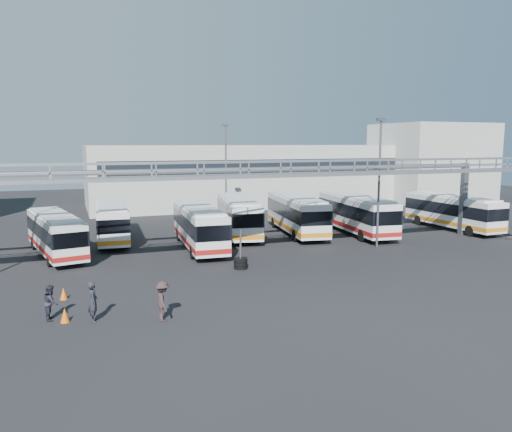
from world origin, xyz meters
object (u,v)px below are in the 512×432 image
object	(u,v)px
bus_2	(55,233)
cone_right	(64,294)
cone_left	(65,315)
tire_stack	(241,262)
bus_3	(112,220)
bus_4	(199,225)
bus_6	(296,213)
bus_7	(356,213)
bus_5	(238,215)
pedestrian_b	(51,302)
light_pole_back	(226,169)
pedestrian_a	(93,302)
bus_9	(452,211)
pedestrian_c	(163,301)
light_pole_mid	(379,176)

from	to	relation	value
bus_2	cone_right	bearing A→B (deg)	-98.91
cone_left	tire_stack	distance (m)	12.77
bus_3	bus_4	size ratio (longest dim) A/B	0.96
bus_6	bus_7	distance (m)	5.49
bus_3	bus_2	bearing A→B (deg)	-131.25
bus_5	bus_6	bearing A→B (deg)	-0.57
bus_2	pedestrian_b	bearing A→B (deg)	-101.51
bus_2	bus_6	distance (m)	20.65
bus_3	bus_7	size ratio (longest dim) A/B	0.91
light_pole_back	pedestrian_a	xyz separation A→B (m)	(-14.24, -24.78, -4.77)
bus_3	cone_right	world-z (taller)	bus_3
bus_2	cone_right	size ratio (longest dim) A/B	16.61
pedestrian_a	tire_stack	xyz separation A→B (m)	(9.67, 6.98, -0.52)
bus_4	tire_stack	size ratio (longest dim) A/B	4.32
pedestrian_a	bus_9	bearing A→B (deg)	-65.70
bus_7	pedestrian_c	distance (m)	26.61
bus_5	bus_9	size ratio (longest dim) A/B	1.06
bus_7	bus_9	distance (m)	9.99
bus_3	bus_6	world-z (taller)	bus_6
pedestrian_b	tire_stack	xyz separation A→B (m)	(11.52, 5.94, -0.40)
cone_left	bus_6	bearing A→B (deg)	40.51
bus_5	bus_6	size ratio (longest dim) A/B	0.98
bus_3	bus_7	distance (m)	21.76
bus_3	pedestrian_b	size ratio (longest dim) A/B	6.47
bus_6	pedestrian_b	bearing A→B (deg)	-132.79
pedestrian_a	pedestrian_b	bearing A→B (deg)	62.24
light_pole_mid	cone_right	size ratio (longest dim) A/B	15.97
light_pole_back	cone_right	world-z (taller)	light_pole_back
bus_2	pedestrian_a	distance (m)	15.57
light_pole_back	tire_stack	distance (m)	19.13
bus_4	tire_stack	bearing A→B (deg)	-78.62
bus_3	cone_left	bearing A→B (deg)	-97.66
bus_5	pedestrian_b	distance (m)	23.19
bus_4	tire_stack	xyz separation A→B (m)	(0.95, -7.31, -1.42)
bus_4	bus_5	world-z (taller)	bus_5
bus_2	pedestrian_c	world-z (taller)	bus_2
bus_5	cone_left	xyz separation A→B (m)	(-14.66, -18.09, -1.55)
cone_left	cone_right	distance (m)	3.70
bus_4	cone_right	world-z (taller)	bus_4
tire_stack	pedestrian_c	bearing A→B (deg)	-129.58
cone_right	light_pole_mid	bearing A→B (deg)	13.57
bus_2	bus_5	world-z (taller)	bus_5
bus_2	bus_7	size ratio (longest dim) A/B	0.90
bus_2	pedestrian_b	world-z (taller)	bus_2
light_pole_back	bus_5	xyz separation A→B (m)	(-0.85, -6.30, -3.83)
bus_3	cone_left	size ratio (longest dim) A/B	15.80
bus_5	pedestrian_b	size ratio (longest dim) A/B	6.93
bus_6	light_pole_back	bearing A→B (deg)	129.83
light_pole_mid	bus_9	distance (m)	12.92
cone_right	bus_6	bearing A→B (deg)	33.69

